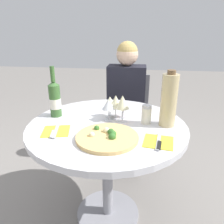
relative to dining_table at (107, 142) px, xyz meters
name	(u,v)px	position (x,y,z in m)	size (l,w,h in m)	color
ground_plane	(108,214)	(0.00, 0.00, -0.60)	(12.00, 12.00, 0.00)	gray
dining_table	(107,142)	(0.00, 0.00, 0.00)	(0.98, 0.98, 0.73)	gray
chair_behind_diner	(126,118)	(0.06, 0.86, -0.19)	(0.44, 0.44, 0.84)	slate
seated_diner	(125,112)	(0.06, 0.72, -0.06)	(0.35, 0.42, 1.18)	black
pizza_large	(107,137)	(0.03, -0.19, 0.14)	(0.34, 0.34, 0.05)	#DBB26B
wine_bottle	(55,99)	(-0.36, 0.09, 0.25)	(0.08, 0.08, 0.33)	#38602D
tall_carafe	(169,100)	(0.36, 0.03, 0.29)	(0.10, 0.10, 0.34)	tan
sugar_shaker	(146,114)	(0.24, 0.04, 0.18)	(0.06, 0.06, 0.12)	silver
wine_glass_front_right	(122,102)	(0.09, 0.06, 0.25)	(0.08, 0.08, 0.17)	silver
wine_glass_back_right	(123,103)	(0.09, 0.12, 0.22)	(0.07, 0.07, 0.13)	silver
wine_glass_center	(116,102)	(0.04, 0.09, 0.24)	(0.08, 0.08, 0.16)	silver
wine_glass_front_left	(108,105)	(0.00, 0.06, 0.23)	(0.08, 0.08, 0.14)	silver
wine_glass_back_left	(109,102)	(0.00, 0.12, 0.23)	(0.08, 0.08, 0.14)	silver
place_setting_left	(56,131)	(-0.27, -0.15, 0.13)	(0.18, 0.19, 0.01)	yellow
place_setting_right	(159,142)	(0.30, -0.20, 0.13)	(0.17, 0.19, 0.01)	yellow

